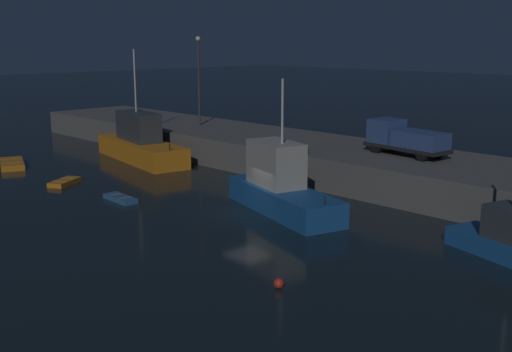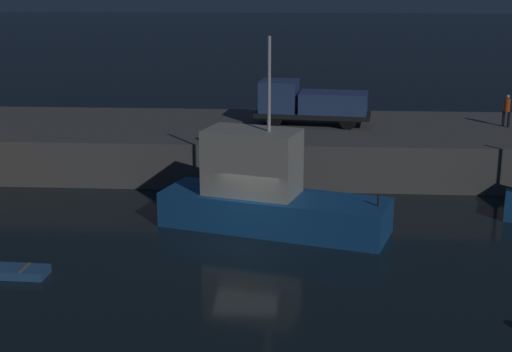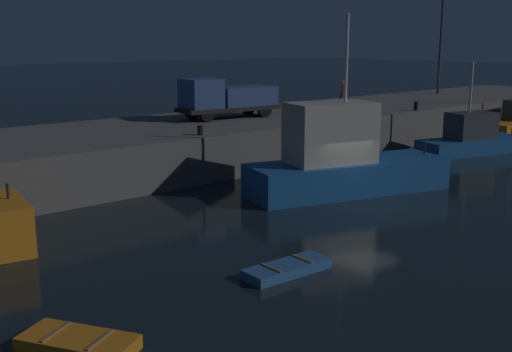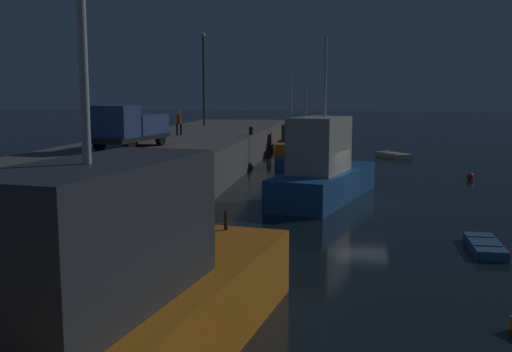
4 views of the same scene
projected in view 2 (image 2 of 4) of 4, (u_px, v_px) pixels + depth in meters
The scene contains 7 objects.
ground_plane at pixel (246, 243), 29.88m from camera, with size 320.00×320.00×0.00m, color black.
pier_quay at pixel (263, 146), 41.15m from camera, with size 79.33×9.58×2.27m.
fishing_boat_blue at pixel (266, 194), 31.27m from camera, with size 9.74×5.33×7.89m.
dinghy_orange_near at pixel (8, 271), 26.74m from camera, with size 2.83×1.10×0.34m.
utility_truck at pixel (309, 103), 40.76m from camera, with size 6.31×2.70×2.35m.
dockworker at pixel (507, 109), 40.29m from camera, with size 0.44×0.44×1.71m.
bollard_west at pixel (205, 137), 37.09m from camera, with size 0.28×0.28×0.47m, color black.
Camera 2 is at (2.20, -28.04, 10.43)m, focal length 53.50 mm.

